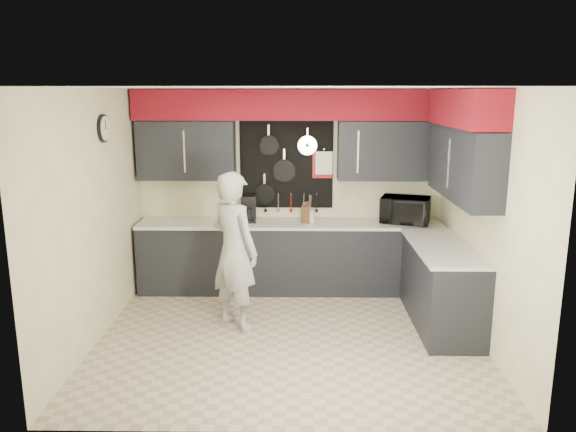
{
  "coord_description": "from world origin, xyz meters",
  "views": [
    {
      "loc": [
        0.08,
        -5.6,
        2.57
      ],
      "look_at": [
        -0.01,
        0.5,
        1.21
      ],
      "focal_mm": 35.0,
      "sensor_mm": 36.0,
      "label": 1
    }
  ],
  "objects_px": {
    "microwave": "(405,210)",
    "coffee_maker": "(248,208)",
    "knife_block": "(306,214)",
    "utensil_crock": "(310,216)",
    "person": "(234,251)"
  },
  "relations": [
    {
      "from": "microwave",
      "to": "utensil_crock",
      "type": "xyz_separation_m",
      "value": [
        -1.22,
        0.01,
        -0.09
      ]
    },
    {
      "from": "coffee_maker",
      "to": "utensil_crock",
      "type": "bearing_deg",
      "value": -8.84
    },
    {
      "from": "utensil_crock",
      "to": "coffee_maker",
      "type": "bearing_deg",
      "value": 177.35
    },
    {
      "from": "utensil_crock",
      "to": "person",
      "type": "bearing_deg",
      "value": -126.03
    },
    {
      "from": "microwave",
      "to": "knife_block",
      "type": "distance_m",
      "value": 1.27
    },
    {
      "from": "knife_block",
      "to": "coffee_maker",
      "type": "height_order",
      "value": "coffee_maker"
    },
    {
      "from": "utensil_crock",
      "to": "person",
      "type": "distance_m",
      "value": 1.44
    },
    {
      "from": "microwave",
      "to": "coffee_maker",
      "type": "distance_m",
      "value": 2.01
    },
    {
      "from": "knife_block",
      "to": "utensil_crock",
      "type": "distance_m",
      "value": 0.07
    },
    {
      "from": "utensil_crock",
      "to": "person",
      "type": "relative_size",
      "value": 0.09
    },
    {
      "from": "microwave",
      "to": "person",
      "type": "relative_size",
      "value": 0.35
    },
    {
      "from": "knife_block",
      "to": "person",
      "type": "xyz_separation_m",
      "value": [
        -0.79,
        -1.12,
        -0.16
      ]
    },
    {
      "from": "microwave",
      "to": "knife_block",
      "type": "xyz_separation_m",
      "value": [
        -1.27,
        -0.03,
        -0.06
      ]
    },
    {
      "from": "microwave",
      "to": "coffee_maker",
      "type": "relative_size",
      "value": 1.75
    },
    {
      "from": "microwave",
      "to": "utensil_crock",
      "type": "distance_m",
      "value": 1.22
    }
  ]
}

